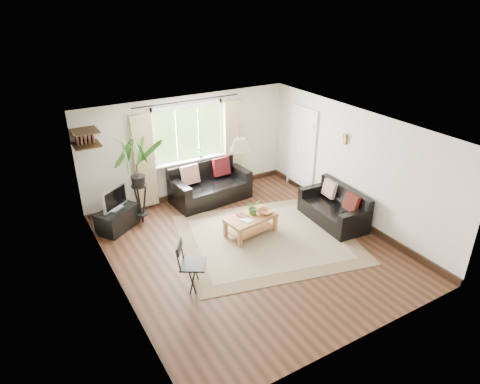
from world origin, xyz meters
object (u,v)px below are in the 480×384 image
sofa_back (210,184)px  folding_chair (193,265)px  coffee_table (251,225)px  palm_stand (138,182)px  sofa_right (333,207)px  tv_stand (118,219)px

sofa_back → folding_chair: folding_chair is taller
coffee_table → sofa_back: bearing=89.9°
sofa_back → folding_chair: size_ratio=2.05×
sofa_back → palm_stand: size_ratio=0.94×
sofa_back → coffee_table: sofa_back is taller
sofa_right → tv_stand: (-4.02, 2.02, -0.13)m
sofa_right → palm_stand: size_ratio=0.81×
sofa_back → tv_stand: (-2.25, -0.21, -0.19)m
coffee_table → tv_stand: bearing=144.9°
tv_stand → coffee_table: bearing=-69.5°
tv_stand → palm_stand: size_ratio=0.45×
sofa_back → sofa_right: bearing=-55.7°
sofa_back → tv_stand: bearing=-179.0°
sofa_back → tv_stand: 2.27m
sofa_back → coffee_table: (-0.00, -1.79, -0.21)m
coffee_table → tv_stand: tv_stand is taller
sofa_back → coffee_table: 1.80m
sofa_back → folding_chair: 3.22m
tv_stand → sofa_right: bearing=-61.0°
sofa_right → coffee_table: 1.84m
sofa_back → coffee_table: bearing=-94.3°
coffee_table → folding_chair: bearing=-150.7°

